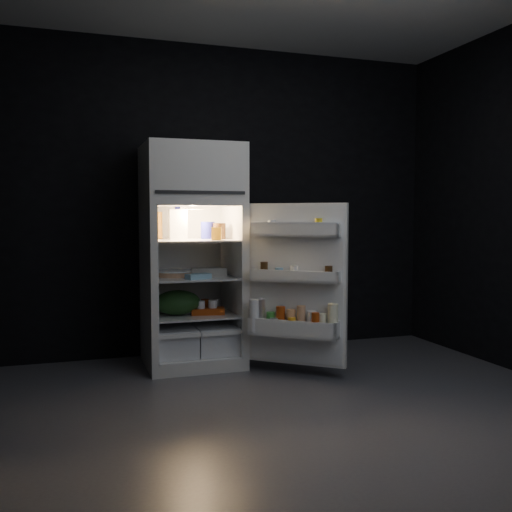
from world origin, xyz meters
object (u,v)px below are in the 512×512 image
object	(u,v)px
fridge_door	(296,288)
milk_jug	(178,224)
egg_carton	(209,272)
yogurt_tray	(208,311)
refrigerator	(191,248)

from	to	relation	value
fridge_door	milk_jug	world-z (taller)	fridge_door
fridge_door	milk_jug	bearing A→B (deg)	140.12
egg_carton	yogurt_tray	bearing A→B (deg)	-114.10
refrigerator	milk_jug	size ratio (longest dim) A/B	7.42
refrigerator	milk_jug	distance (m)	0.22
refrigerator	egg_carton	distance (m)	0.25
refrigerator	milk_jug	xyz separation A→B (m)	(-0.10, 0.03, 0.19)
refrigerator	milk_jug	bearing A→B (deg)	166.30
refrigerator	yogurt_tray	world-z (taller)	refrigerator
refrigerator	fridge_door	xyz separation A→B (m)	(0.67, -0.62, -0.28)
milk_jug	refrigerator	bearing A→B (deg)	-10.22
refrigerator	fridge_door	bearing A→B (deg)	-42.83
milk_jug	yogurt_tray	world-z (taller)	milk_jug
milk_jug	egg_carton	xyz separation A→B (m)	(0.23, -0.13, -0.38)
milk_jug	yogurt_tray	bearing A→B (deg)	-32.81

